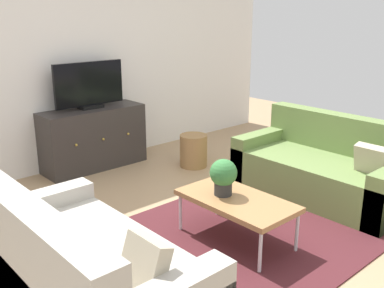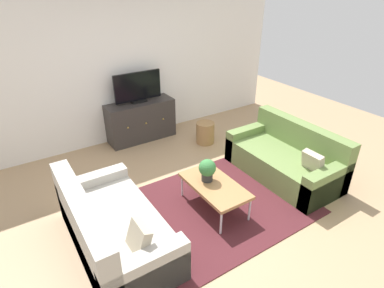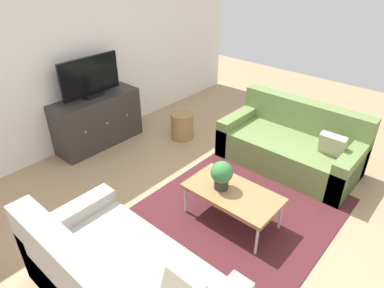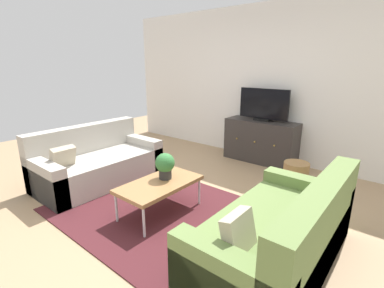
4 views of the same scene
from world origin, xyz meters
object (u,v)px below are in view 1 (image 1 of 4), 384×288
(couch_left_side, at_px, (78,274))
(couch_right_side, at_px, (326,169))
(coffee_table, at_px, (237,202))
(tv_console, at_px, (94,138))
(potted_plant, at_px, (223,175))
(flat_screen_tv, at_px, (89,86))
(wicker_basket, at_px, (193,151))

(couch_left_side, height_order, couch_right_side, same)
(coffee_table, xyz_separation_m, tv_console, (0.07, 2.43, 0.01))
(potted_plant, distance_m, flat_screen_tv, 2.37)
(couch_left_side, height_order, flat_screen_tv, flat_screen_tv)
(couch_left_side, bearing_deg, flat_screen_tv, 58.08)
(couch_right_side, xyz_separation_m, coffee_table, (-1.45, -0.06, 0.09))
(couch_left_side, relative_size, couch_right_side, 1.00)
(couch_left_side, relative_size, coffee_table, 1.78)
(tv_console, xyz_separation_m, flat_screen_tv, (0.00, 0.02, 0.65))
(flat_screen_tv, relative_size, wicker_basket, 2.20)
(wicker_basket, bearing_deg, couch_left_side, -146.97)
(couch_left_side, xyz_separation_m, couch_right_side, (2.88, 0.00, 0.00))
(coffee_table, height_order, potted_plant, potted_plant)
(flat_screen_tv, bearing_deg, potted_plant, -92.47)
(potted_plant, bearing_deg, couch_right_side, -2.68)
(potted_plant, bearing_deg, tv_console, 87.51)
(tv_console, height_order, flat_screen_tv, flat_screen_tv)
(coffee_table, bearing_deg, wicker_basket, 58.57)
(couch_left_side, relative_size, potted_plant, 5.60)
(coffee_table, xyz_separation_m, wicker_basket, (1.00, 1.63, -0.16))
(couch_right_side, xyz_separation_m, potted_plant, (-1.49, 0.07, 0.29))
(couch_left_side, xyz_separation_m, wicker_basket, (2.42, 1.57, -0.07))
(couch_left_side, bearing_deg, potted_plant, 2.86)
(couch_right_side, height_order, coffee_table, couch_right_side)
(tv_console, bearing_deg, couch_left_side, -122.14)
(coffee_table, distance_m, tv_console, 2.43)
(potted_plant, height_order, tv_console, tv_console)
(coffee_table, relative_size, potted_plant, 3.15)
(coffee_table, distance_m, potted_plant, 0.24)
(couch_left_side, distance_m, coffee_table, 1.43)
(potted_plant, relative_size, wicker_basket, 0.77)
(couch_right_side, distance_m, tv_console, 2.75)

